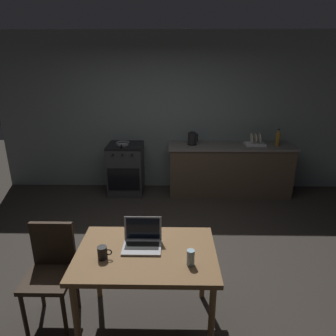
# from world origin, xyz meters

# --- Properties ---
(ground_plane) EXTENTS (12.00, 12.00, 0.00)m
(ground_plane) POSITION_xyz_m (0.00, 0.00, 0.00)
(ground_plane) COLOR #2D2823
(back_wall) EXTENTS (6.40, 0.10, 2.76)m
(back_wall) POSITION_xyz_m (0.30, 2.43, 1.38)
(back_wall) COLOR slate
(back_wall) RESTS_ON ground_plane
(kitchen_counter) EXTENTS (2.16, 0.64, 0.89)m
(kitchen_counter) POSITION_xyz_m (1.23, 2.08, 0.45)
(kitchen_counter) COLOR #4C3D2D
(kitchen_counter) RESTS_ON ground_plane
(stove_oven) EXTENTS (0.60, 0.62, 0.89)m
(stove_oven) POSITION_xyz_m (-0.61, 2.08, 0.45)
(stove_oven) COLOR #2D2D30
(stove_oven) RESTS_ON ground_plane
(dining_table) EXTENTS (1.15, 0.78, 0.75)m
(dining_table) POSITION_xyz_m (0.01, -0.86, 0.67)
(dining_table) COLOR brown
(dining_table) RESTS_ON ground_plane
(chair) EXTENTS (0.40, 0.40, 0.90)m
(chair) POSITION_xyz_m (-0.84, -0.77, 0.52)
(chair) COLOR #2D2116
(chair) RESTS_ON ground_plane
(laptop) EXTENTS (0.32, 0.25, 0.23)m
(laptop) POSITION_xyz_m (-0.03, -0.78, 0.80)
(laptop) COLOR #99999E
(laptop) RESTS_ON dining_table
(electric_kettle) EXTENTS (0.18, 0.16, 0.23)m
(electric_kettle) POSITION_xyz_m (0.56, 2.08, 1.00)
(electric_kettle) COLOR black
(electric_kettle) RESTS_ON kitchen_counter
(bottle) EXTENTS (0.08, 0.08, 0.29)m
(bottle) POSITION_xyz_m (2.01, 2.03, 1.03)
(bottle) COLOR #8C601E
(bottle) RESTS_ON kitchen_counter
(frying_pan) EXTENTS (0.23, 0.41, 0.05)m
(frying_pan) POSITION_xyz_m (-0.64, 2.05, 0.92)
(frying_pan) COLOR gray
(frying_pan) RESTS_ON stove_oven
(coffee_mug) EXTENTS (0.12, 0.08, 0.10)m
(coffee_mug) POSITION_xyz_m (-0.32, -0.96, 0.81)
(coffee_mug) COLOR black
(coffee_mug) RESTS_ON dining_table
(drinking_glass) EXTENTS (0.06, 0.06, 0.13)m
(drinking_glass) POSITION_xyz_m (0.37, -1.02, 0.82)
(drinking_glass) COLOR #99B7C6
(drinking_glass) RESTS_ON dining_table
(dish_rack) EXTENTS (0.34, 0.26, 0.21)m
(dish_rack) POSITION_xyz_m (1.65, 2.08, 0.94)
(dish_rack) COLOR silver
(dish_rack) RESTS_ON kitchen_counter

